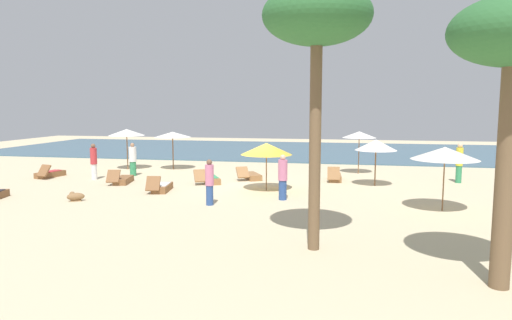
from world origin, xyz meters
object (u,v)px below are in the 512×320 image
object	(u,v)px
umbrella_3	(445,153)
lounger_1	(161,187)
umbrella_2	(127,132)
dog	(75,196)
lounger_2	(123,180)
umbrella_4	(359,135)
person_2	(94,161)
person_1	(210,182)
person_4	(459,162)
umbrella_0	(173,135)
person_0	(133,159)
lounger_5	(251,176)
umbrella_5	(376,145)
umbrella_1	(266,149)
lounger_3	(50,174)
palm_0	(317,21)
lounger_6	(335,177)
lounger_4	(210,179)
person_3	(283,177)

from	to	relation	value
umbrella_3	lounger_1	size ratio (longest dim) A/B	1.31
umbrella_2	dog	size ratio (longest dim) A/B	3.29
lounger_2	dog	distance (m)	4.03
umbrella_3	umbrella_4	bearing A→B (deg)	107.62
person_2	lounger_2	bearing A→B (deg)	-21.57
lounger_2	person_1	size ratio (longest dim) A/B	1.05
person_4	umbrella_0	bearing A→B (deg)	173.51
person_0	person_2	size ratio (longest dim) A/B	0.96
lounger_2	lounger_5	distance (m)	6.11
umbrella_2	lounger_1	world-z (taller)	umbrella_2
lounger_2	dog	bearing A→B (deg)	-88.10
lounger_2	person_2	world-z (taller)	person_2
person_4	lounger_2	bearing A→B (deg)	-168.25
person_2	umbrella_4	bearing A→B (deg)	19.52
umbrella_2	person_0	size ratio (longest dim) A/B	1.35
umbrella_5	lounger_1	world-z (taller)	umbrella_5
umbrella_0	umbrella_3	world-z (taller)	umbrella_3
umbrella_5	person_2	size ratio (longest dim) A/B	1.19
umbrella_0	person_4	distance (m)	14.98
umbrella_4	dog	size ratio (longest dim) A/B	3.24
umbrella_1	umbrella_3	bearing A→B (deg)	-21.22
person_4	person_1	bearing A→B (deg)	-145.43
lounger_1	dog	bearing A→B (deg)	-134.31
umbrella_0	lounger_1	xyz separation A→B (m)	(1.99, -6.42, -1.80)
lounger_3	person_1	xyz separation A→B (m)	(9.86, -4.68, 0.68)
person_2	palm_0	bearing A→B (deg)	-38.12
lounger_5	lounger_2	bearing A→B (deg)	-157.52
umbrella_4	lounger_6	world-z (taller)	umbrella_4
person_0	lounger_4	bearing A→B (deg)	-16.84
palm_0	dog	world-z (taller)	palm_0
lounger_3	lounger_6	bearing A→B (deg)	7.07
umbrella_0	umbrella_4	distance (m)	10.30
lounger_3	lounger_1	bearing A→B (deg)	-19.36
umbrella_1	umbrella_4	bearing A→B (deg)	55.29
lounger_4	person_1	bearing A→B (deg)	-73.32
umbrella_1	lounger_3	distance (m)	11.60
lounger_2	lounger_4	world-z (taller)	lounger_2
umbrella_2	lounger_2	distance (m)	5.23
lounger_5	person_4	bearing A→B (deg)	5.11
umbrella_0	lounger_6	world-z (taller)	umbrella_0
lounger_2	lounger_3	size ratio (longest dim) A/B	1.00
lounger_1	lounger_6	bearing A→B (deg)	30.77
person_3	umbrella_2	bearing A→B (deg)	145.68
lounger_3	person_3	world-z (taller)	person_3
umbrella_4	lounger_5	bearing A→B (deg)	-150.74
dog	person_0	bearing A→B (deg)	96.41
lounger_1	lounger_2	size ratio (longest dim) A/B	0.98
umbrella_5	person_1	world-z (taller)	umbrella_5
umbrella_4	person_2	distance (m)	13.60
lounger_1	lounger_6	xyz separation A→B (m)	(7.13, 4.24, -0.01)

